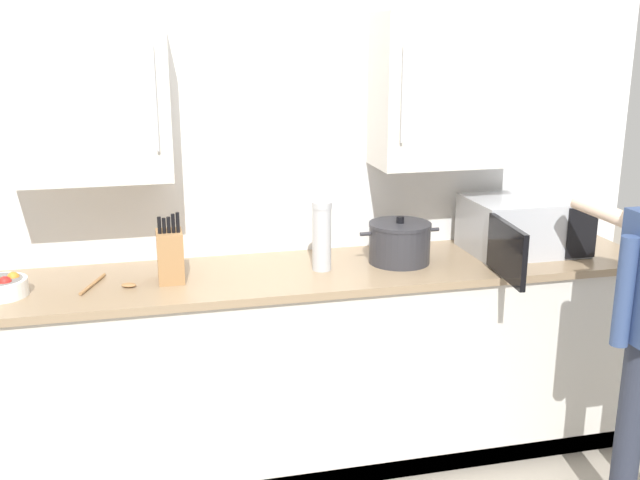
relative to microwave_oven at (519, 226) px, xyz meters
The scene contains 8 objects.
back_wall_tiled 1.25m from the microwave_oven, 166.48° to the left, with size 3.82×0.44×2.64m.
counter_unit 1.32m from the microwave_oven, behind, with size 3.48×0.64×0.95m.
microwave_oven is the anchor object (origin of this frame).
wooden_spoon 1.94m from the microwave_oven, behind, with size 0.24×0.25×0.02m.
fruit_bowl 2.36m from the microwave_oven, behind, with size 0.21×0.21×0.10m.
thermos_flask 1.00m from the microwave_oven, behind, with size 0.09×0.09×0.32m.
stock_pot 0.62m from the microwave_oven, behind, with size 0.38×0.29×0.22m.
knife_block 1.68m from the microwave_oven, behind, with size 0.11×0.15×0.31m.
Camera 1 is at (-0.59, -2.30, 1.99)m, focal length 41.48 mm.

